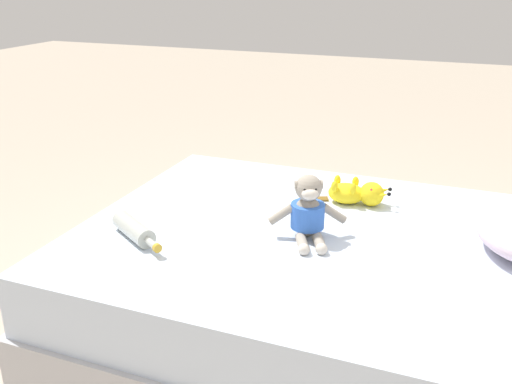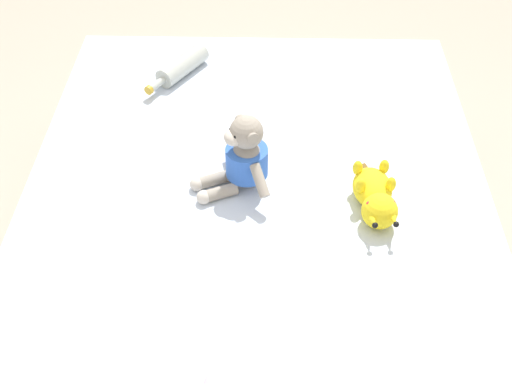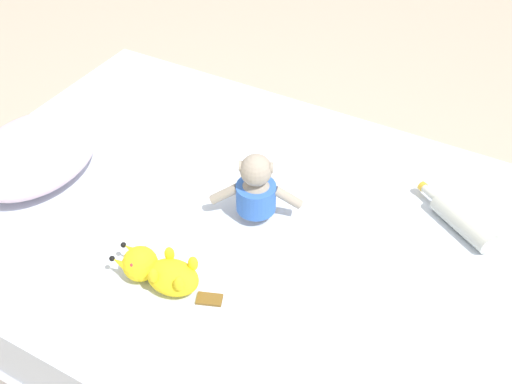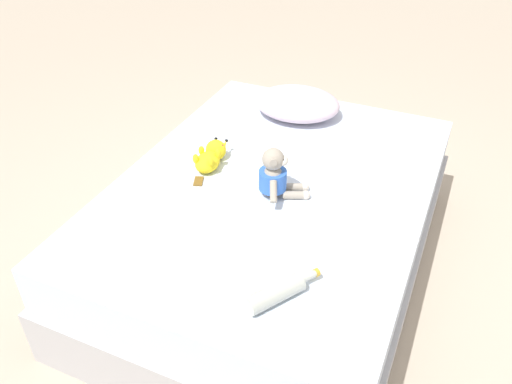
# 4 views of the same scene
# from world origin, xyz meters

# --- Properties ---
(ground_plane) EXTENTS (16.00, 16.00, 0.00)m
(ground_plane) POSITION_xyz_m (0.00, 0.00, 0.00)
(ground_plane) COLOR #B7A893
(bed) EXTENTS (1.40, 1.91, 0.52)m
(bed) POSITION_xyz_m (0.00, 0.00, 0.26)
(bed) COLOR #B2B2B7
(bed) RESTS_ON ground_plane
(pillow) EXTENTS (0.50, 0.42, 0.15)m
(pillow) POSITION_xyz_m (-0.13, 0.65, 0.59)
(pillow) COLOR silver
(pillow) RESTS_ON bed
(plush_monkey) EXTENTS (0.25, 0.27, 0.24)m
(plush_monkey) POSITION_xyz_m (0.04, -0.09, 0.62)
(plush_monkey) COLOR #9E9384
(plush_monkey) RESTS_ON bed
(plush_yellow_creature) EXTENTS (0.12, 0.33, 0.10)m
(plush_yellow_creature) POSITION_xyz_m (-0.33, 0.01, 0.57)
(plush_yellow_creature) COLOR yellow
(plush_yellow_creature) RESTS_ON bed
(glass_bottle) EXTENTS (0.20, 0.28, 0.07)m
(glass_bottle) POSITION_xyz_m (0.28, -0.66, 0.55)
(glass_bottle) COLOR #B7BCB2
(glass_bottle) RESTS_ON bed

